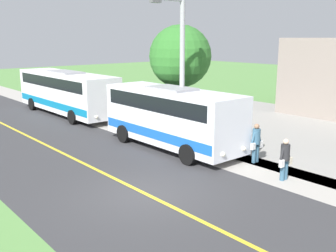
{
  "coord_description": "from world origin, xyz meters",
  "views": [
    {
      "loc": [
        7.64,
        10.18,
        5.29
      ],
      "look_at": [
        -3.5,
        -2.9,
        1.4
      ],
      "focal_mm": 41.88,
      "sensor_mm": 36.0,
      "label": 1
    }
  ],
  "objects_px": {
    "shuttle_bus_front": "(172,115)",
    "transit_bus_rear": "(66,91)",
    "pedestrian_with_bags": "(285,158)",
    "pedestrian_waiting": "(256,142)",
    "tree_curbside": "(180,57)",
    "street_light_pole": "(180,67)"
  },
  "relations": [
    {
      "from": "pedestrian_with_bags",
      "to": "pedestrian_waiting",
      "type": "relative_size",
      "value": 0.94
    },
    {
      "from": "pedestrian_waiting",
      "to": "street_light_pole",
      "type": "distance_m",
      "value": 5.03
    },
    {
      "from": "pedestrian_with_bags",
      "to": "pedestrian_waiting",
      "type": "distance_m",
      "value": 2.24
    },
    {
      "from": "pedestrian_with_bags",
      "to": "pedestrian_waiting",
      "type": "xyz_separation_m",
      "value": [
        -0.93,
        -2.04,
        0.06
      ]
    },
    {
      "from": "shuttle_bus_front",
      "to": "transit_bus_rear",
      "type": "bearing_deg",
      "value": -90.22
    },
    {
      "from": "transit_bus_rear",
      "to": "pedestrian_with_bags",
      "type": "distance_m",
      "value": 17.4
    },
    {
      "from": "shuttle_bus_front",
      "to": "street_light_pole",
      "type": "xyz_separation_m",
      "value": [
        -0.38,
        0.17,
        2.31
      ]
    },
    {
      "from": "pedestrian_with_bags",
      "to": "tree_curbside",
      "type": "relative_size",
      "value": 0.27
    },
    {
      "from": "pedestrian_waiting",
      "to": "street_light_pole",
      "type": "bearing_deg",
      "value": -76.96
    },
    {
      "from": "transit_bus_rear",
      "to": "pedestrian_with_bags",
      "type": "relative_size",
      "value": 6.53
    },
    {
      "from": "street_light_pole",
      "to": "pedestrian_with_bags",
      "type": "bearing_deg",
      "value": 89.79
    },
    {
      "from": "street_light_pole",
      "to": "tree_curbside",
      "type": "bearing_deg",
      "value": -132.2
    },
    {
      "from": "transit_bus_rear",
      "to": "pedestrian_waiting",
      "type": "bearing_deg",
      "value": 94.62
    },
    {
      "from": "transit_bus_rear",
      "to": "tree_curbside",
      "type": "distance_m",
      "value": 9.46
    },
    {
      "from": "transit_bus_rear",
      "to": "shuttle_bus_front",
      "type": "bearing_deg",
      "value": 89.78
    },
    {
      "from": "tree_curbside",
      "to": "pedestrian_waiting",
      "type": "bearing_deg",
      "value": 76.31
    },
    {
      "from": "shuttle_bus_front",
      "to": "street_light_pole",
      "type": "height_order",
      "value": "street_light_pole"
    },
    {
      "from": "pedestrian_waiting",
      "to": "tree_curbside",
      "type": "height_order",
      "value": "tree_curbside"
    },
    {
      "from": "pedestrian_waiting",
      "to": "transit_bus_rear",
      "type": "bearing_deg",
      "value": -85.38
    },
    {
      "from": "pedestrian_with_bags",
      "to": "tree_curbside",
      "type": "xyz_separation_m",
      "value": [
        -2.56,
        -8.74,
        3.37
      ]
    },
    {
      "from": "shuttle_bus_front",
      "to": "pedestrian_waiting",
      "type": "relative_size",
      "value": 4.62
    },
    {
      "from": "street_light_pole",
      "to": "tree_curbside",
      "type": "height_order",
      "value": "street_light_pole"
    }
  ]
}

